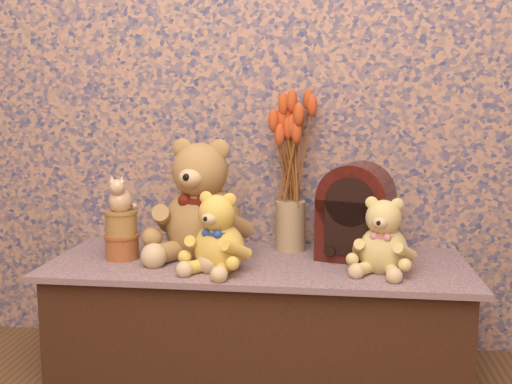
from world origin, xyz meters
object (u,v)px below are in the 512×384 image
cathedral_radio (356,211)px  teddy_medium (219,228)px  teddy_small (384,232)px  biscuit_tin_lower (122,247)px  cat_figurine (120,193)px  ceramic_vase (291,226)px  teddy_large (203,194)px

cathedral_radio → teddy_medium: bearing=-139.5°
teddy_small → biscuit_tin_lower: (-0.86, 0.05, -0.09)m
cathedral_radio → cat_figurine: 0.79m
teddy_medium → ceramic_vase: size_ratio=1.52×
teddy_medium → biscuit_tin_lower: 0.37m
teddy_small → ceramic_vase: teddy_small is taller
teddy_small → cat_figurine: cat_figurine is taller
teddy_small → teddy_large: bearing=-173.9°
cathedral_radio → cat_figurine: (-0.78, -0.10, 0.06)m
biscuit_tin_lower → teddy_large: bearing=15.6°
teddy_medium → cat_figurine: (-0.35, 0.09, 0.09)m
teddy_small → biscuit_tin_lower: 0.87m
cat_figurine → cathedral_radio: bearing=4.2°
teddy_medium → cathedral_radio: size_ratio=0.82×
teddy_large → teddy_medium: teddy_large is taller
cat_figurine → teddy_large: bearing=12.8°
teddy_medium → ceramic_vase: teddy_medium is taller
teddy_medium → teddy_small: bearing=24.5°
teddy_small → ceramic_vase: size_ratio=1.43×
teddy_medium → cathedral_radio: cathedral_radio is taller
cat_figurine → teddy_small: bearing=-5.9°
teddy_small → cathedral_radio: cathedral_radio is taller
teddy_medium → cat_figurine: bearing=-175.6°
teddy_small → biscuit_tin_lower: size_ratio=2.27×
biscuit_tin_lower → cat_figurine: bearing=180.0°
teddy_medium → teddy_small: 0.51m
teddy_small → cat_figurine: bearing=-165.6°
teddy_small → ceramic_vase: bearing=160.0°
teddy_large → biscuit_tin_lower: (-0.26, -0.07, -0.18)m
cathedral_radio → biscuit_tin_lower: bearing=-156.2°
ceramic_vase → biscuit_tin_lower: (-0.56, -0.19, -0.05)m
ceramic_vase → teddy_medium: bearing=-126.2°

